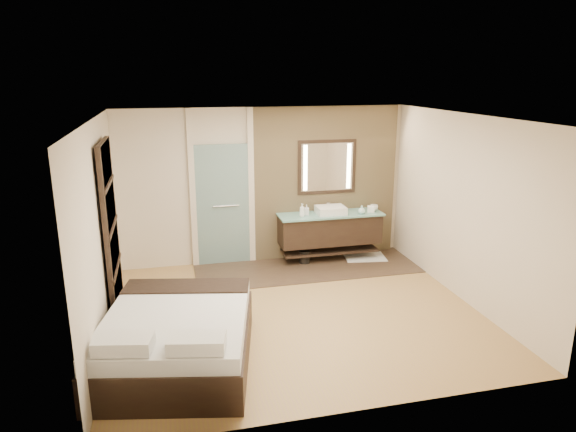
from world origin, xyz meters
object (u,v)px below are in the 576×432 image
object	(u,v)px
mirror_unit	(327,167)
waste_bin	(304,257)
bed	(177,338)
vanity	(330,229)

from	to	relation	value
mirror_unit	waste_bin	distance (m)	1.64
waste_bin	bed	bearing A→B (deg)	-129.04
vanity	bed	world-z (taller)	vanity
bed	vanity	bearing A→B (deg)	57.98
mirror_unit	vanity	bearing A→B (deg)	-90.00
bed	waste_bin	size ratio (longest dim) A/B	9.75
vanity	bed	bearing A→B (deg)	-133.86
vanity	mirror_unit	distance (m)	1.10
vanity	mirror_unit	bearing A→B (deg)	90.00
mirror_unit	waste_bin	xyz separation A→B (m)	(-0.48, -0.31, -1.53)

